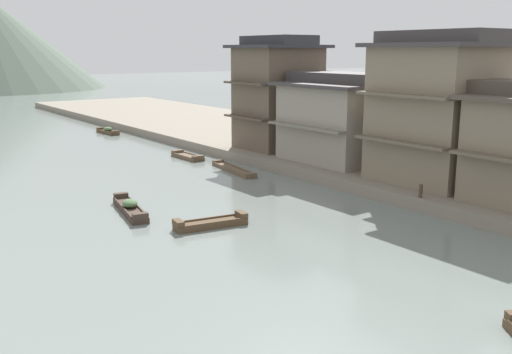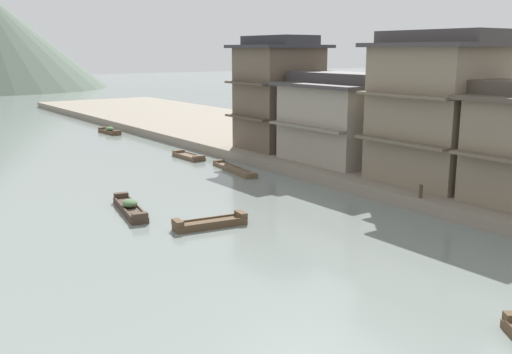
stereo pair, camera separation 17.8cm
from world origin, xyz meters
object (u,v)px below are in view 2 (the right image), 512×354
mooring_post_dock_mid (421,191)px  boat_moored_third (210,223)px  boat_moored_nearest (234,170)px  boat_midriver_drifting (110,131)px  house_waterfront_far (279,93)px  boat_moored_far (189,156)px  house_waterfront_tall (436,109)px  house_waterfront_narrow (341,118)px  boat_moored_second (130,208)px

mooring_post_dock_mid → boat_moored_third: bearing=159.1°
boat_moored_nearest → mooring_post_dock_mid: size_ratio=8.25×
boat_midriver_drifting → house_waterfront_far: size_ratio=0.42×
boat_moored_far → boat_midriver_drifting: 17.13m
boat_moored_third → house_waterfront_far: bearing=42.8°
mooring_post_dock_mid → house_waterfront_tall: bearing=31.2°
house_waterfront_narrow → house_waterfront_far: house_waterfront_far is taller
boat_moored_far → house_waterfront_narrow: house_waterfront_narrow is taller
boat_moored_nearest → house_waterfront_tall: (6.03, -12.18, 4.92)m
boat_moored_third → house_waterfront_narrow: house_waterfront_narrow is taller
house_waterfront_narrow → mooring_post_dock_mid: 11.43m
boat_moored_third → mooring_post_dock_mid: bearing=-20.9°
boat_moored_third → boat_midriver_drifting: bearing=76.3°
house_waterfront_narrow → house_waterfront_tall: bearing=-91.7°
house_waterfront_tall → house_waterfront_far: same height
boat_moored_far → house_waterfront_tall: house_waterfront_tall is taller
boat_moored_far → mooring_post_dock_mid: size_ratio=5.03×
boat_moored_far → house_waterfront_far: 8.70m
boat_moored_second → boat_midriver_drifting: (10.39, 29.20, 0.01)m
boat_moored_nearest → boat_moored_far: boat_moored_far is taller
boat_moored_second → boat_moored_far: boat_moored_second is taller
boat_midriver_drifting → house_waterfront_tall: 36.44m
boat_moored_nearest → house_waterfront_tall: size_ratio=0.66×
boat_moored_third → house_waterfront_narrow: size_ratio=0.46×
house_waterfront_narrow → house_waterfront_far: (-0.11, 6.96, 1.32)m
boat_moored_nearest → house_waterfront_far: 8.40m
boat_moored_nearest → house_waterfront_narrow: size_ratio=0.72×
house_waterfront_far → boat_moored_nearest: bearing=-154.8°
house_waterfront_tall → boat_moored_second: bearing=158.5°
house_waterfront_narrow → boat_midriver_drifting: bearing=102.7°
boat_moored_far → mooring_post_dock_mid: (2.47, -20.76, 0.94)m
boat_midriver_drifting → house_waterfront_tall: size_ratio=0.42×
boat_moored_third → house_waterfront_narrow: (14.50, 6.37, 3.54)m
house_waterfront_tall → mooring_post_dock_mid: house_waterfront_tall is taller
boat_moored_far → house_waterfront_far: house_waterfront_far is taller
boat_moored_third → boat_moored_nearest: bearing=51.7°
boat_moored_second → house_waterfront_far: bearing=27.7°
boat_moored_third → house_waterfront_tall: bearing=-7.0°
boat_moored_nearest → boat_moored_far: size_ratio=1.64×
boat_moored_second → boat_moored_far: 15.78m
boat_moored_third → boat_midriver_drifting: size_ratio=1.01×
boat_moored_far → boat_moored_second: bearing=-130.1°
boat_moored_second → house_waterfront_tall: (16.37, -6.43, 4.79)m
boat_moored_nearest → boat_moored_third: boat_moored_third is taller
boat_moored_nearest → boat_moored_third: bearing=-128.3°
boat_moored_nearest → house_waterfront_narrow: (6.27, -4.06, 3.61)m
boat_moored_second → boat_moored_third: boat_moored_second is taller
boat_moored_far → house_waterfront_narrow: 12.73m
boat_moored_nearest → house_waterfront_tall: 14.45m
boat_moored_third → mooring_post_dock_mid: (10.53, -4.02, 0.90)m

